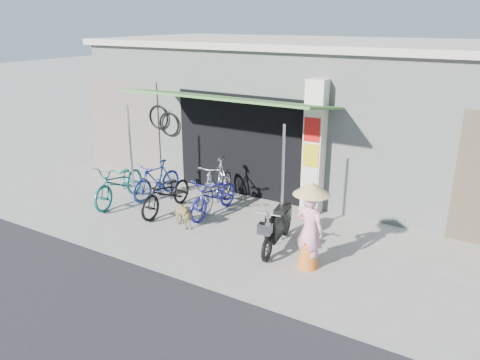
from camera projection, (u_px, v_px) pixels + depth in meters
The scene contains 13 objects.
ground at pixel (223, 244), 9.18m from camera, with size 80.00×80.00×0.00m, color #9A948B.
bicycle_shop at pixel (323, 110), 12.71m from camera, with size 12.30×5.30×3.66m.
shop_pillar at pixel (315, 148), 10.26m from camera, with size 0.42×0.44×3.00m.
awning at pixel (227, 100), 10.11m from camera, with size 4.60×1.88×2.72m.
neighbour_left at pixel (124, 126), 13.28m from camera, with size 2.60×0.06×2.60m, color #6B665B.
bike_teal at pixel (120, 183), 11.09m from camera, with size 0.66×1.90×1.00m, color #17695E.
bike_blue at pixel (157, 180), 11.43m from camera, with size 0.43×1.51×0.91m, color navy.
bike_black at pixel (167, 193), 10.56m from camera, with size 0.61×1.76×0.92m, color black.
bike_silver at pixel (216, 184), 10.78m from camera, with size 0.54×1.91×1.15m, color #AAAAAF.
bike_navy at pixel (214, 196), 10.44m from camera, with size 0.59×1.70×0.89m, color #22219A.
street_dog at pixel (182, 214), 9.83m from camera, with size 0.32×0.69×0.58m, color tan.
moped at pixel (278, 226), 8.95m from camera, with size 0.51×1.64×0.93m.
nun at pixel (310, 225), 8.09m from camera, with size 0.64×0.64×1.60m.
Camera 1 is at (4.53, -6.92, 4.20)m, focal length 35.00 mm.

